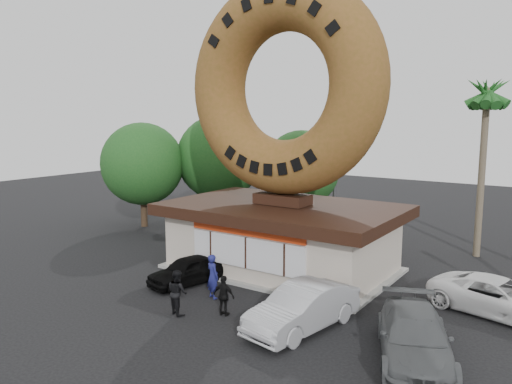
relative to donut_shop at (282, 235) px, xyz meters
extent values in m
plane|color=black|center=(0.00, -5.98, -1.77)|extent=(90.00, 90.00, 0.00)
cube|color=#B8AC9D|center=(0.00, 0.02, -0.27)|extent=(10.00, 6.00, 3.00)
cube|color=#999993|center=(0.00, 0.02, -1.69)|extent=(10.60, 6.60, 0.15)
cube|color=#3F3F3F|center=(0.00, 0.02, 1.28)|extent=(10.00, 6.00, 0.10)
cube|color=black|center=(0.00, 0.02, 1.23)|extent=(11.20, 7.20, 0.55)
cube|color=silver|center=(0.00, -3.03, -0.22)|extent=(6.00, 0.12, 1.40)
cube|color=red|center=(0.00, -3.05, 0.78)|extent=(6.00, 0.10, 0.45)
cube|color=black|center=(0.00, 0.02, 1.78)|extent=(2.60, 1.40, 0.50)
torus|color=brown|center=(0.00, 0.02, 7.15)|extent=(10.23, 2.61, 10.23)
cylinder|color=#473321|center=(-9.50, 7.02, -0.12)|extent=(0.44, 0.44, 3.30)
sphere|color=#1B4E1D|center=(-9.50, 7.02, 2.88)|extent=(6.00, 6.00, 6.00)
cylinder|color=#473321|center=(-4.00, 9.02, -0.34)|extent=(0.44, 0.44, 2.86)
sphere|color=#1B4E1D|center=(-4.00, 9.02, 2.26)|extent=(5.20, 5.20, 5.20)
cylinder|color=#473321|center=(-13.00, 3.02, -0.23)|extent=(0.44, 0.44, 3.08)
sphere|color=#1B4E1D|center=(-13.00, 3.02, 2.57)|extent=(5.60, 5.60, 5.60)
cylinder|color=#726651|center=(7.50, 8.02, 2.73)|extent=(0.36, 0.36, 9.00)
cylinder|color=#59595E|center=(-2.00, 10.02, 2.23)|extent=(0.18, 0.18, 8.00)
cylinder|color=#59595E|center=(-1.10, 10.02, 6.13)|extent=(1.80, 0.12, 0.12)
cube|color=#59595E|center=(-0.20, 10.02, 6.08)|extent=(0.45, 0.20, 0.12)
imported|color=navy|center=(-0.32, -5.00, -0.83)|extent=(0.80, 0.67, 1.87)
imported|color=black|center=(-0.35, -7.09, -0.89)|extent=(1.01, 0.89, 1.74)
imported|color=black|center=(1.21, -6.20, -0.98)|extent=(0.94, 0.44, 1.57)
imported|color=black|center=(-2.37, -4.30, -1.13)|extent=(2.34, 4.00, 1.28)
imported|color=#B6B7BC|center=(4.28, -5.58, -0.97)|extent=(2.51, 5.07, 1.60)
imported|color=slate|center=(8.29, -5.68, -1.01)|extent=(3.97, 5.66, 1.52)
imported|color=white|center=(9.83, -0.22, -1.06)|extent=(5.49, 3.40, 1.42)
camera|label=1|loc=(12.48, -20.48, 5.77)|focal=35.00mm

